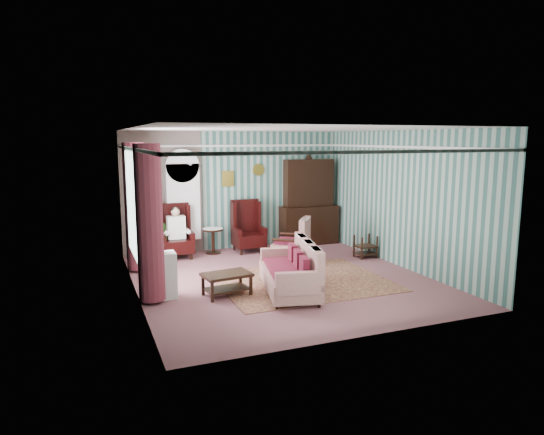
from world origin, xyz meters
name	(u,v)px	position (x,y,z in m)	size (l,w,h in m)	color
floor	(282,279)	(0.00, 0.00, 0.00)	(6.00, 6.00, 0.00)	brown
room_shell	(248,177)	(-0.62, 0.18, 2.01)	(5.53, 6.02, 2.91)	#345F56
bookcase	(183,207)	(-1.35, 2.84, 1.12)	(0.80, 0.28, 2.24)	white
dresser_hutch	(309,199)	(1.90, 2.72, 1.18)	(1.50, 0.56, 2.36)	black
wingback_left	(176,231)	(-1.60, 2.45, 0.62)	(0.76, 0.80, 1.25)	black
wingback_right	(249,226)	(0.15, 2.45, 0.62)	(0.76, 0.80, 1.25)	black
seated_woman	(176,233)	(-1.60, 2.45, 0.59)	(0.44, 0.40, 1.18)	white
round_side_table	(213,241)	(-0.70, 2.60, 0.30)	(0.50, 0.50, 0.60)	black
nest_table	(365,246)	(2.47, 0.90, 0.27)	(0.45, 0.38, 0.54)	black
plant_stand	(160,276)	(-2.40, -0.30, 0.40)	(0.55, 0.35, 0.80)	silver
rug	(302,281)	(0.30, -0.30, 0.01)	(3.20, 2.60, 0.01)	#481818
sofa	(289,266)	(-0.22, -0.84, 0.49)	(1.87, 0.99, 0.99)	beige
floral_armchair	(291,239)	(0.70, 1.15, 0.52)	(0.83, 0.86, 1.04)	beige
coffee_table	(227,284)	(-1.28, -0.56, 0.20)	(0.83, 0.54, 0.40)	black
potted_plant_a	(158,243)	(-2.42, -0.39, 0.99)	(0.34, 0.30, 0.38)	#26571B
potted_plant_b	(159,237)	(-2.37, -0.19, 1.05)	(0.28, 0.22, 0.51)	#27581B
potted_plant_c	(150,242)	(-2.52, -0.25, 0.99)	(0.21, 0.21, 0.38)	#174C19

